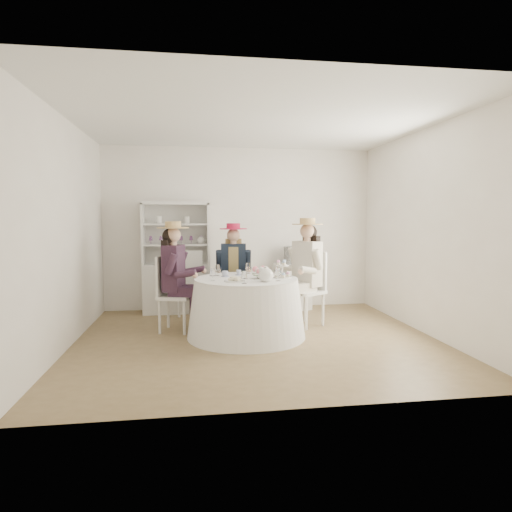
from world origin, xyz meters
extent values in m
plane|color=brown|center=(0.00, 0.00, 0.00)|extent=(4.50, 4.50, 0.00)
plane|color=white|center=(0.00, 0.00, 2.70)|extent=(4.50, 4.50, 0.00)
plane|color=silver|center=(0.00, 2.00, 1.35)|extent=(4.50, 0.00, 4.50)
plane|color=silver|center=(0.00, -2.00, 1.35)|extent=(4.50, 0.00, 4.50)
plane|color=silver|center=(-2.25, 0.00, 1.35)|extent=(0.00, 4.50, 4.50)
plane|color=silver|center=(2.25, 0.00, 1.35)|extent=(0.00, 4.50, 4.50)
cone|color=white|center=(-0.12, 0.18, 0.37)|extent=(1.52, 1.52, 0.74)
cylinder|color=white|center=(-0.12, 0.18, 0.75)|extent=(1.32, 1.32, 0.02)
cube|color=silver|center=(-1.06, 1.75, 0.40)|extent=(1.11, 0.59, 0.79)
cube|color=silver|center=(-1.06, 1.93, 1.28)|extent=(1.05, 0.23, 0.97)
cube|color=silver|center=(-1.06, 1.75, 1.77)|extent=(1.11, 0.59, 0.05)
cube|color=silver|center=(-1.57, 1.75, 1.28)|extent=(0.11, 0.40, 0.97)
cube|color=silver|center=(-0.55, 1.75, 1.28)|extent=(0.11, 0.40, 0.97)
cube|color=silver|center=(-1.06, 1.75, 1.10)|extent=(1.04, 0.53, 0.03)
cube|color=silver|center=(-1.06, 1.75, 1.43)|extent=(1.04, 0.53, 0.03)
sphere|color=white|center=(-0.66, 1.75, 1.17)|extent=(0.12, 0.12, 0.12)
cube|color=silver|center=(0.86, 1.75, 0.38)|extent=(0.62, 0.62, 0.77)
cylinder|color=black|center=(0.86, 1.75, 0.91)|extent=(0.35, 0.35, 0.29)
cube|color=silver|center=(-1.03, 0.56, 0.47)|extent=(0.52, 0.52, 0.04)
cylinder|color=silver|center=(-0.91, 0.36, 0.23)|extent=(0.04, 0.04, 0.46)
cylinder|color=silver|center=(-0.82, 0.68, 0.23)|extent=(0.04, 0.04, 0.46)
cylinder|color=silver|center=(-1.24, 0.45, 0.23)|extent=(0.04, 0.04, 0.46)
cylinder|color=silver|center=(-1.14, 0.77, 0.23)|extent=(0.04, 0.04, 0.46)
cube|color=silver|center=(-1.21, 0.62, 0.76)|extent=(0.14, 0.39, 0.53)
cube|color=black|center=(-1.05, 0.57, 0.86)|extent=(0.31, 0.42, 0.61)
cube|color=black|center=(-0.93, 0.44, 0.56)|extent=(0.38, 0.23, 0.13)
cylinder|color=black|center=(-0.79, 0.40, 0.24)|extent=(0.11, 0.11, 0.48)
cylinder|color=black|center=(-1.07, 0.35, 0.94)|extent=(0.20, 0.14, 0.29)
cube|color=black|center=(-0.88, 0.62, 0.56)|extent=(0.38, 0.23, 0.13)
cylinder|color=black|center=(-0.74, 0.58, 0.24)|extent=(0.11, 0.11, 0.48)
cylinder|color=black|center=(-0.95, 0.77, 0.94)|extent=(0.20, 0.14, 0.29)
cylinder|color=#D8A889|center=(-1.05, 0.57, 1.19)|extent=(0.09, 0.09, 0.08)
sphere|color=#D8A889|center=(-1.05, 0.57, 1.31)|extent=(0.20, 0.20, 0.20)
sphere|color=black|center=(-1.09, 0.58, 1.29)|extent=(0.20, 0.20, 0.20)
cube|color=black|center=(-1.13, 0.59, 1.04)|extent=(0.15, 0.27, 0.40)
cylinder|color=tan|center=(-1.05, 0.57, 1.40)|extent=(0.42, 0.42, 0.01)
cylinder|color=tan|center=(-1.05, 0.57, 1.44)|extent=(0.21, 0.21, 0.08)
cube|color=silver|center=(-0.19, 1.16, 0.46)|extent=(0.45, 0.45, 0.04)
cylinder|color=silver|center=(-0.37, 1.02, 0.23)|extent=(0.04, 0.04, 0.45)
cylinder|color=silver|center=(-0.04, 0.99, 0.23)|extent=(0.04, 0.04, 0.45)
cylinder|color=silver|center=(-0.34, 1.34, 0.23)|extent=(0.04, 0.04, 0.45)
cylinder|color=silver|center=(-0.01, 1.31, 0.23)|extent=(0.04, 0.04, 0.45)
cube|color=silver|center=(-0.17, 1.35, 0.74)|extent=(0.39, 0.07, 0.51)
cube|color=#17202F|center=(-0.19, 1.19, 0.84)|extent=(0.39, 0.24, 0.60)
cube|color=tan|center=(-0.19, 1.19, 0.84)|extent=(0.16, 0.24, 0.51)
cube|color=#17202F|center=(-0.29, 1.05, 0.55)|extent=(0.17, 0.36, 0.12)
cylinder|color=#17202F|center=(-0.31, 0.91, 0.24)|extent=(0.10, 0.10, 0.47)
cylinder|color=#17202F|center=(-0.40, 1.16, 0.92)|extent=(0.11, 0.19, 0.28)
cube|color=#17202F|center=(-0.11, 1.03, 0.55)|extent=(0.17, 0.36, 0.12)
cylinder|color=#17202F|center=(-0.12, 0.89, 0.24)|extent=(0.10, 0.10, 0.47)
cylinder|color=#17202F|center=(0.02, 1.12, 0.92)|extent=(0.11, 0.19, 0.28)
cylinder|color=#D8A889|center=(-0.19, 1.19, 1.16)|extent=(0.09, 0.09, 0.08)
sphere|color=#D8A889|center=(-0.19, 1.19, 1.28)|extent=(0.20, 0.20, 0.20)
sphere|color=tan|center=(-0.18, 1.23, 1.26)|extent=(0.20, 0.20, 0.20)
cube|color=tan|center=(-0.18, 1.27, 1.02)|extent=(0.25, 0.10, 0.39)
cylinder|color=#C21D45|center=(-0.19, 1.19, 1.37)|extent=(0.41, 0.41, 0.01)
cylinder|color=#C21D45|center=(-0.19, 1.19, 1.41)|extent=(0.21, 0.21, 0.08)
cube|color=silver|center=(0.78, 0.59, 0.49)|extent=(0.60, 0.60, 0.04)
cylinder|color=silver|center=(0.54, 0.65, 0.24)|extent=(0.04, 0.04, 0.48)
cylinder|color=silver|center=(0.73, 0.36, 0.24)|extent=(0.04, 0.04, 0.48)
cylinder|color=silver|center=(0.84, 0.83, 0.24)|extent=(0.04, 0.04, 0.48)
cylinder|color=silver|center=(1.02, 0.54, 0.24)|extent=(0.04, 0.04, 0.48)
cube|color=silver|center=(0.95, 0.70, 0.78)|extent=(0.25, 0.37, 0.54)
cube|color=beige|center=(0.80, 0.61, 0.89)|extent=(0.39, 0.45, 0.63)
cube|color=beige|center=(0.62, 0.61, 0.57)|extent=(0.39, 0.32, 0.13)
cylinder|color=beige|center=(0.49, 0.53, 0.25)|extent=(0.11, 0.11, 0.50)
cylinder|color=beige|center=(0.64, 0.77, 0.97)|extent=(0.21, 0.18, 0.30)
cube|color=beige|center=(0.73, 0.44, 0.57)|extent=(0.39, 0.32, 0.13)
cylinder|color=beige|center=(0.60, 0.36, 0.25)|extent=(0.11, 0.11, 0.50)
cylinder|color=beige|center=(0.89, 0.39, 0.97)|extent=(0.21, 0.18, 0.30)
cylinder|color=#D8A889|center=(0.80, 0.61, 1.23)|extent=(0.10, 0.10, 0.09)
sphere|color=#D8A889|center=(0.80, 0.61, 1.35)|extent=(0.21, 0.21, 0.21)
sphere|color=black|center=(0.84, 0.63, 1.33)|extent=(0.21, 0.21, 0.21)
cube|color=black|center=(0.87, 0.65, 1.07)|extent=(0.21, 0.27, 0.41)
cylinder|color=tan|center=(0.80, 0.61, 1.44)|extent=(0.43, 0.43, 0.01)
cylinder|color=tan|center=(0.80, 0.61, 1.49)|extent=(0.22, 0.22, 0.09)
cube|color=silver|center=(-0.83, 1.53, 0.48)|extent=(0.48, 0.48, 0.04)
cylinder|color=silver|center=(-0.64, 1.68, 0.23)|extent=(0.04, 0.04, 0.47)
cylinder|color=silver|center=(-0.97, 1.72, 0.23)|extent=(0.04, 0.04, 0.47)
cylinder|color=silver|center=(-0.68, 1.34, 0.23)|extent=(0.04, 0.04, 0.47)
cylinder|color=silver|center=(-1.02, 1.39, 0.23)|extent=(0.04, 0.04, 0.47)
cube|color=silver|center=(-0.85, 1.34, 0.77)|extent=(0.41, 0.08, 0.53)
imported|color=white|center=(-0.38, 0.34, 0.80)|extent=(0.12, 0.12, 0.07)
imported|color=white|center=(-0.18, 0.47, 0.79)|extent=(0.07, 0.07, 0.06)
imported|color=white|center=(0.14, 0.29, 0.79)|extent=(0.10, 0.10, 0.06)
imported|color=white|center=(0.08, 0.11, 0.79)|extent=(0.21, 0.21, 0.05)
sphere|color=pink|center=(0.15, 0.09, 0.86)|extent=(0.08, 0.08, 0.08)
sphere|color=white|center=(0.13, 0.13, 0.86)|extent=(0.08, 0.08, 0.08)
sphere|color=pink|center=(0.10, 0.15, 0.86)|extent=(0.08, 0.08, 0.08)
sphere|color=white|center=(0.06, 0.15, 0.86)|extent=(0.08, 0.08, 0.08)
sphere|color=pink|center=(0.03, 0.13, 0.86)|extent=(0.08, 0.08, 0.08)
sphere|color=white|center=(0.02, 0.09, 0.86)|extent=(0.08, 0.08, 0.08)
sphere|color=pink|center=(0.03, 0.05, 0.86)|extent=(0.08, 0.08, 0.08)
sphere|color=white|center=(0.06, 0.03, 0.86)|extent=(0.08, 0.08, 0.08)
sphere|color=pink|center=(0.10, 0.03, 0.86)|extent=(0.08, 0.08, 0.08)
sphere|color=white|center=(0.13, 0.05, 0.86)|extent=(0.08, 0.08, 0.08)
sphere|color=white|center=(0.08, -0.17, 0.84)|extent=(0.18, 0.18, 0.18)
cylinder|color=white|center=(0.19, -0.17, 0.85)|extent=(0.11, 0.03, 0.09)
cylinder|color=white|center=(0.08, -0.17, 0.93)|extent=(0.04, 0.04, 0.02)
cylinder|color=white|center=(-0.29, -0.10, 0.77)|extent=(0.26, 0.26, 0.01)
cube|color=beige|center=(-0.34, -0.12, 0.79)|extent=(0.06, 0.04, 0.03)
cube|color=beige|center=(-0.29, -0.10, 0.80)|extent=(0.07, 0.05, 0.03)
cube|color=beige|center=(-0.24, -0.08, 0.79)|extent=(0.07, 0.06, 0.03)
cube|color=beige|center=(-0.31, -0.06, 0.80)|extent=(0.07, 0.07, 0.03)
cube|color=beige|center=(-0.26, -0.14, 0.79)|extent=(0.06, 0.07, 0.03)
cylinder|color=white|center=(0.35, 0.15, 0.77)|extent=(0.24, 0.24, 0.01)
cylinder|color=white|center=(0.35, 0.15, 0.84)|extent=(0.02, 0.02, 0.16)
cylinder|color=white|center=(0.35, 0.15, 0.92)|extent=(0.18, 0.18, 0.01)
camera|label=1|loc=(-0.77, -5.22, 1.52)|focal=30.00mm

